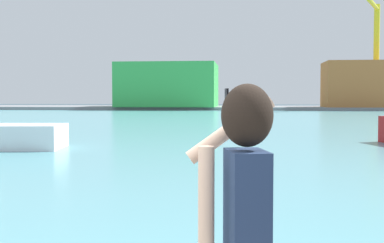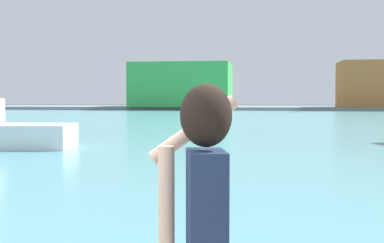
% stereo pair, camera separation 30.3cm
% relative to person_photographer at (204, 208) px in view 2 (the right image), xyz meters
% --- Properties ---
extents(ground_plane, '(220.00, 220.00, 0.00)m').
position_rel_person_photographer_xyz_m(ground_plane, '(-1.06, 49.69, -1.56)').
color(ground_plane, '#334751').
extents(harbor_water, '(140.00, 100.00, 0.02)m').
position_rel_person_photographer_xyz_m(harbor_water, '(-1.06, 51.69, -1.55)').
color(harbor_water, '#599EA8').
rests_on(harbor_water, ground_plane).
extents(far_shore_dock, '(140.00, 20.00, 0.54)m').
position_rel_person_photographer_xyz_m(far_shore_dock, '(-1.06, 91.69, -1.28)').
color(far_shore_dock, gray).
rests_on(far_shore_dock, ground_plane).
extents(person_photographer, '(0.53, 0.54, 1.74)m').
position_rel_person_photographer_xyz_m(person_photographer, '(0.00, 0.00, 0.00)').
color(person_photographer, '#2D3342').
rests_on(person_photographer, quay_promenade).
extents(warehouse_left, '(17.39, 13.47, 7.77)m').
position_rel_person_photographer_xyz_m(warehouse_left, '(-13.92, 87.68, 2.87)').
color(warehouse_left, green).
rests_on(warehouse_left, far_shore_dock).
extents(warehouse_right, '(14.76, 8.67, 7.79)m').
position_rel_person_photographer_xyz_m(warehouse_right, '(20.91, 86.06, 2.88)').
color(warehouse_right, '#B26633').
rests_on(warehouse_right, far_shore_dock).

